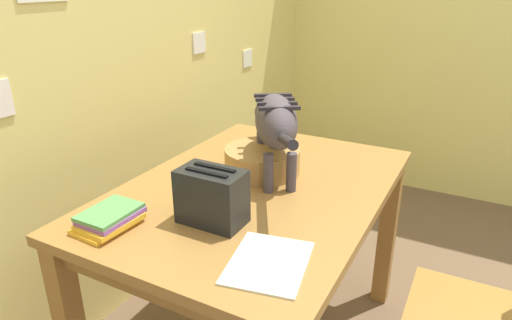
# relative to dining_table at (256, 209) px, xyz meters

# --- Properties ---
(wall_rear) EXTENTS (4.38, 0.11, 2.50)m
(wall_rear) POSITION_rel_dining_table_xyz_m (0.05, 0.74, 0.59)
(wall_rear) COLOR #E4D272
(wall_rear) RESTS_ON ground_plane
(dining_table) EXTENTS (1.23, 0.86, 0.75)m
(dining_table) POSITION_rel_dining_table_xyz_m (0.00, 0.00, 0.00)
(dining_table) COLOR olive
(dining_table) RESTS_ON ground_plane
(cat) EXTENTS (0.55, 0.39, 0.31)m
(cat) POSITION_rel_dining_table_xyz_m (0.12, -0.01, 0.30)
(cat) COLOR #494145
(cat) RESTS_ON dining_table
(saucer_bowl) EXTENTS (0.19, 0.19, 0.04)m
(saucer_bowl) POSITION_rel_dining_table_xyz_m (0.28, 0.09, 0.11)
(saucer_bowl) COLOR #B5A9AC
(saucer_bowl) RESTS_ON dining_table
(coffee_mug) EXTENTS (0.13, 0.09, 0.08)m
(coffee_mug) POSITION_rel_dining_table_xyz_m (0.28, 0.09, 0.17)
(coffee_mug) COLOR white
(coffee_mug) RESTS_ON saucer_bowl
(magazine) EXTENTS (0.28, 0.24, 0.01)m
(magazine) POSITION_rel_dining_table_xyz_m (-0.40, -0.25, 0.10)
(magazine) COLOR silver
(magazine) RESTS_ON dining_table
(book_stack) EXTENTS (0.19, 0.15, 0.06)m
(book_stack) POSITION_rel_dining_table_xyz_m (-0.46, 0.25, 0.12)
(book_stack) COLOR gold
(book_stack) RESTS_ON dining_table
(wicker_basket) EXTENTS (0.29, 0.29, 0.10)m
(wicker_basket) POSITION_rel_dining_table_xyz_m (0.12, 0.04, 0.14)
(wicker_basket) COLOR #AE8144
(wicker_basket) RESTS_ON dining_table
(toaster) EXTENTS (0.12, 0.20, 0.18)m
(toaster) POSITION_rel_dining_table_xyz_m (-0.29, -0.00, 0.18)
(toaster) COLOR black
(toaster) RESTS_ON dining_table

